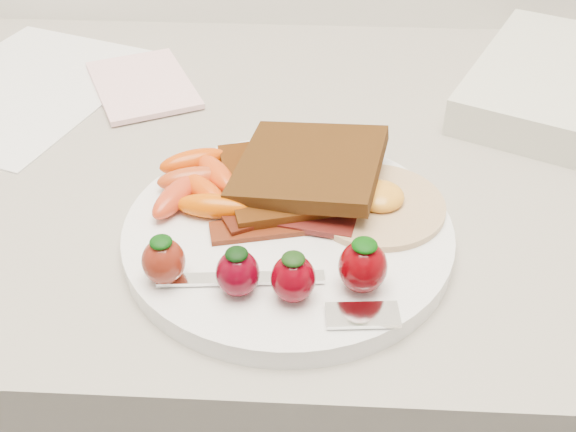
{
  "coord_description": "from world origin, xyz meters",
  "views": [
    {
      "loc": [
        0.03,
        1.11,
        1.29
      ],
      "look_at": [
        0.0,
        1.56,
        0.93
      ],
      "focal_mm": 45.0,
      "sensor_mm": 36.0,
      "label": 1
    }
  ],
  "objects": [
    {
      "name": "plate",
      "position": [
        0.0,
        1.56,
        0.91
      ],
      "size": [
        0.27,
        0.27,
        0.02
      ],
      "primitive_type": "cylinder",
      "color": "white",
      "rests_on": "counter"
    },
    {
      "name": "baby_carrots",
      "position": [
        -0.08,
        1.6,
        0.93
      ],
      "size": [
        0.09,
        0.11,
        0.02
      ],
      "color": "#BC4116",
      "rests_on": "plate"
    },
    {
      "name": "fried_egg",
      "position": [
        0.07,
        1.59,
        0.92
      ],
      "size": [
        0.15,
        0.15,
        0.02
      ],
      "color": "beige",
      "rests_on": "plate"
    },
    {
      "name": "fork",
      "position": [
        0.01,
        1.48,
        0.92
      ],
      "size": [
        0.18,
        0.06,
        0.0
      ],
      "color": "white",
      "rests_on": "plate"
    },
    {
      "name": "notepad",
      "position": [
        -0.18,
        1.82,
        0.91
      ],
      "size": [
        0.15,
        0.17,
        0.01
      ],
      "primitive_type": "cube",
      "rotation": [
        0.0,
        0.0,
        0.44
      ],
      "color": "#FFC6CD",
      "rests_on": "paper_sheet"
    },
    {
      "name": "paper_sheet",
      "position": [
        -0.31,
        1.81,
        0.9
      ],
      "size": [
        0.29,
        0.33,
        0.0
      ],
      "primitive_type": "cube",
      "rotation": [
        0.0,
        0.0,
        -0.34
      ],
      "color": "white",
      "rests_on": "counter"
    },
    {
      "name": "bacon_strips",
      "position": [
        -0.0,
        1.57,
        0.92
      ],
      "size": [
        0.12,
        0.08,
        0.01
      ],
      "color": "#411306",
      "rests_on": "plate"
    },
    {
      "name": "toast_lower",
      "position": [
        0.0,
        1.62,
        0.93
      ],
      "size": [
        0.14,
        0.14,
        0.01
      ],
      "primitive_type": "cube",
      "rotation": [
        0.0,
        0.0,
        0.27
      ],
      "color": "black",
      "rests_on": "plate"
    },
    {
      "name": "strawberries",
      "position": [
        -0.01,
        1.49,
        0.94
      ],
      "size": [
        0.18,
        0.05,
        0.04
      ],
      "color": "maroon",
      "rests_on": "plate"
    },
    {
      "name": "toast_upper",
      "position": [
        0.02,
        1.62,
        0.94
      ],
      "size": [
        0.14,
        0.14,
        0.03
      ],
      "primitive_type": "cube",
      "rotation": [
        0.0,
        -0.1,
        -0.19
      ],
      "color": "black",
      "rests_on": "toast_lower"
    },
    {
      "name": "counter",
      "position": [
        0.0,
        1.7,
        0.45
      ],
      "size": [
        2.0,
        0.6,
        0.9
      ],
      "primitive_type": "cube",
      "color": "gray",
      "rests_on": "ground"
    }
  ]
}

